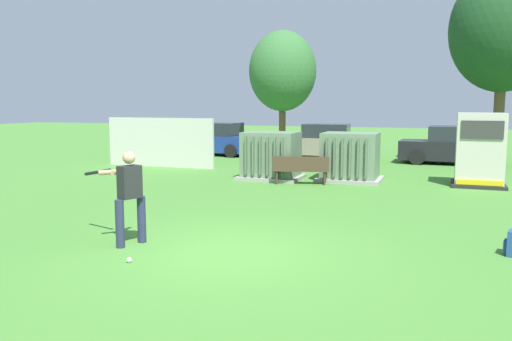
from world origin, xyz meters
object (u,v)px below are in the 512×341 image
at_px(park_bench, 301,168).
at_px(parked_car_left_of_center, 324,142).
at_px(batter, 128,193).
at_px(parked_car_leftmost, 217,140).
at_px(transformer_mid_west, 350,158).
at_px(sports_ball, 129,260).
at_px(generator_enclosure, 480,150).
at_px(parked_car_right_of_center, 452,147).
at_px(transformer_west, 271,156).

xyz_separation_m(park_bench, parked_car_left_of_center, (-1.10, 8.23, 0.22)).
height_order(batter, parked_car_leftmost, batter).
bearing_deg(transformer_mid_west, sports_ball, -100.22).
height_order(generator_enclosure, parked_car_leftmost, generator_enclosure).
bearing_deg(parked_car_right_of_center, parked_car_left_of_center, 174.01).
height_order(transformer_mid_west, parked_car_right_of_center, same).
distance_m(generator_enclosure, sports_ball, 12.10).
relative_size(transformer_mid_west, generator_enclosure, 0.91).
height_order(transformer_mid_west, batter, batter).
relative_size(batter, sports_ball, 19.33).
height_order(transformer_mid_west, parked_car_leftmost, same).
bearing_deg(batter, generator_enclosure, 55.90).
bearing_deg(parked_car_right_of_center, sports_ball, -107.10).
height_order(transformer_west, parked_car_leftmost, same).
relative_size(transformer_mid_west, parked_car_left_of_center, 0.49).
bearing_deg(parked_car_right_of_center, transformer_west, -130.82).
bearing_deg(transformer_west, parked_car_leftmost, 126.70).
distance_m(sports_ball, parked_car_left_of_center, 17.22).
bearing_deg(generator_enclosure, parked_car_leftmost, 152.23).
relative_size(batter, parked_car_left_of_center, 0.41).
relative_size(park_bench, parked_car_right_of_center, 0.43).
bearing_deg(park_bench, transformer_west, 147.37).
relative_size(transformer_west, parked_car_left_of_center, 0.49).
height_order(batter, sports_ball, batter).
height_order(transformer_west, park_bench, transformer_west).
bearing_deg(park_bench, batter, -97.98).
bearing_deg(sports_ball, parked_car_leftmost, 109.67).
height_order(sports_ball, parked_car_leftmost, parked_car_leftmost).
distance_m(parked_car_leftmost, parked_car_right_of_center, 11.10).
distance_m(transformer_mid_west, parked_car_right_of_center, 7.13).
bearing_deg(parked_car_leftmost, sports_ball, -70.33).
bearing_deg(transformer_west, parked_car_left_of_center, 88.61).
height_order(park_bench, batter, batter).
bearing_deg(parked_car_leftmost, parked_car_right_of_center, -0.89).
bearing_deg(transformer_mid_west, parked_car_leftmost, 140.30).
bearing_deg(parked_car_leftmost, generator_enclosure, -27.77).
bearing_deg(transformer_mid_west, parked_car_left_of_center, 109.47).
xyz_separation_m(generator_enclosure, batter, (-6.48, -9.57, -0.16)).
relative_size(transformer_mid_west, parked_car_leftmost, 0.48).
height_order(generator_enclosure, sports_ball, generator_enclosure).
relative_size(transformer_mid_west, park_bench, 1.14).
relative_size(transformer_west, park_bench, 1.14).
bearing_deg(transformer_west, generator_enclosure, 6.48).
xyz_separation_m(transformer_west, parked_car_leftmost, (-5.21, 6.99, -0.04)).
xyz_separation_m(transformer_mid_west, generator_enclosure, (4.00, 0.27, 0.35)).
bearing_deg(generator_enclosure, transformer_mid_west, -176.09).
relative_size(park_bench, sports_ball, 20.48).
xyz_separation_m(transformer_mid_west, parked_car_left_of_center, (-2.45, 6.94, -0.04)).
bearing_deg(transformer_mid_west, transformer_west, -169.68).
bearing_deg(sports_ball, park_bench, 86.85).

